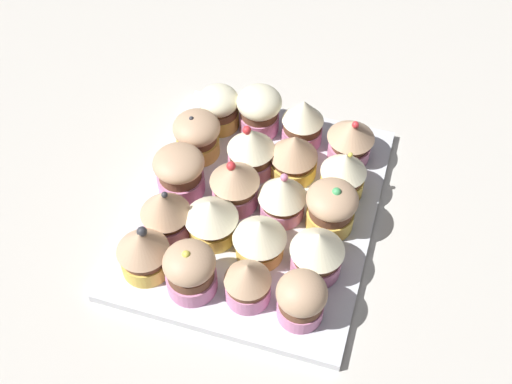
{
  "coord_description": "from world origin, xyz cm",
  "views": [
    {
      "loc": [
        -47.4,
        -14.32,
        67.36
      ],
      "look_at": [
        0.0,
        0.0,
        4.2
      ],
      "focal_mm": 45.78,
      "sensor_mm": 36.0,
      "label": 1
    }
  ],
  "objects": [
    {
      "name": "cupcake_13",
      "position": [
        6.0,
        2.47,
        4.87
      ],
      "size": [
        6.2,
        6.2,
        7.61
      ],
      "color": "pink",
      "rests_on": "baking_tray"
    },
    {
      "name": "cupcake_3",
      "position": [
        5.54,
        -9.72,
        4.85
      ],
      "size": [
        5.79,
        5.79,
        7.33
      ],
      "color": "#EFC651",
      "rests_on": "baking_tray"
    },
    {
      "name": "cupcake_15",
      "position": [
        -12.33,
        9.71,
        4.8
      ],
      "size": [
        6.1,
        6.1,
        7.37
      ],
      "color": "#EFC651",
      "rests_on": "baking_tray"
    },
    {
      "name": "cupcake_9",
      "position": [
        12.73,
        -2.66,
        4.92
      ],
      "size": [
        5.57,
        5.57,
        7.35
      ],
      "color": "pink",
      "rests_on": "baking_tray"
    },
    {
      "name": "cupcake_18",
      "position": [
        6.6,
        10.07,
        4.61
      ],
      "size": [
        6.24,
        6.24,
        6.73
      ],
      "color": "#EFC651",
      "rests_on": "baking_tray"
    },
    {
      "name": "cupcake_0",
      "position": [
        -12.96,
        -9.04,
        4.65
      ],
      "size": [
        5.64,
        5.64,
        6.76
      ],
      "color": "pink",
      "rests_on": "baking_tray"
    },
    {
      "name": "baking_tray",
      "position": [
        0.0,
        0.0,
        0.6
      ],
      "size": [
        35.76,
        29.53,
        1.2
      ],
      "color": "silver",
      "rests_on": "ground_plane"
    },
    {
      "name": "cupcake_10",
      "position": [
        -13.12,
        3.72,
        4.69
      ],
      "size": [
        5.94,
        5.94,
        7.2
      ],
      "color": "pink",
      "rests_on": "baking_tray"
    },
    {
      "name": "cupcake_12",
      "position": [
        0.26,
        2.72,
        4.86
      ],
      "size": [
        6.21,
        6.21,
        7.45
      ],
      "color": "pink",
      "rests_on": "baking_tray"
    },
    {
      "name": "cupcake_4",
      "position": [
        11.75,
        -9.4,
        4.74
      ],
      "size": [
        6.22,
        6.22,
        6.99
      ],
      "color": "pink",
      "rests_on": "baking_tray"
    },
    {
      "name": "cupcake_8",
      "position": [
        6.92,
        -2.97,
        4.6
      ],
      "size": [
        6.21,
        6.21,
        6.75
      ],
      "color": "#EFC651",
      "rests_on": "baking_tray"
    },
    {
      "name": "cupcake_1",
      "position": [
        -6.77,
        -9.32,
        4.9
      ],
      "size": [
        6.31,
        6.31,
        7.14
      ],
      "color": "pink",
      "rests_on": "baking_tray"
    },
    {
      "name": "cupcake_11",
      "position": [
        -5.66,
        3.81,
        4.7
      ],
      "size": [
        6.49,
        6.49,
        6.59
      ],
      "color": "#EFC651",
      "rests_on": "baking_tray"
    },
    {
      "name": "cupcake_14",
      "position": [
        13.16,
        3.52,
        4.89
      ],
      "size": [
        6.12,
        6.12,
        7.0
      ],
      "color": "pink",
      "rests_on": "baking_tray"
    },
    {
      "name": "cupcake_16",
      "position": [
        -6.61,
        9.25,
        5.07
      ],
      "size": [
        6.07,
        6.07,
        7.76
      ],
      "color": "pink",
      "rests_on": "baking_tray"
    },
    {
      "name": "cupcake_5",
      "position": [
        -12.5,
        -2.81,
        4.52
      ],
      "size": [
        5.33,
        5.33,
        6.57
      ],
      "color": "pink",
      "rests_on": "baking_tray"
    },
    {
      "name": "cupcake_2",
      "position": [
        -0.46,
        -9.43,
        4.73
      ],
      "size": [
        6.28,
        6.28,
        7.13
      ],
      "color": "#EFC651",
      "rests_on": "baking_tray"
    },
    {
      "name": "cupcake_6",
      "position": [
        -6.54,
        -2.42,
        4.61
      ],
      "size": [
        6.4,
        6.4,
        6.42
      ],
      "color": "#EFC651",
      "rests_on": "baking_tray"
    },
    {
      "name": "ground_plane",
      "position": [
        0.0,
        0.0,
        -1.5
      ],
      "size": [
        180.0,
        180.0,
        3.0
      ],
      "primitive_type": "cube",
      "color": "beige"
    },
    {
      "name": "cupcake_7",
      "position": [
        0.16,
        -3.36,
        4.95
      ],
      "size": [
        6.03,
        6.03,
        7.52
      ],
      "color": "pink",
      "rests_on": "baking_tray"
    },
    {
      "name": "cupcake_17",
      "position": [
        0.08,
        10.0,
        4.68
      ],
      "size": [
        6.44,
        6.44,
        6.67
      ],
      "color": "pink",
      "rests_on": "baking_tray"
    },
    {
      "name": "cupcake_19",
      "position": [
        12.4,
        9.02,
        4.43
      ],
      "size": [
        5.5,
        5.5,
        6.4
      ],
      "color": "#EFC651",
      "rests_on": "baking_tray"
    }
  ]
}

